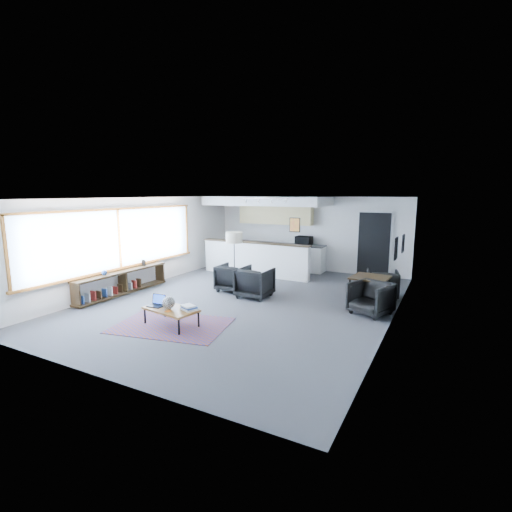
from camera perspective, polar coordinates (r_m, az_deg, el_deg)
The scene contains 21 objects.
room at distance 9.26m, azimuth -1.46°, elevation 0.82°, with size 7.02×9.02×2.62m.
window at distance 10.71m, azimuth -20.34°, elevation 2.26°, with size 0.10×5.95×1.66m.
console at distance 10.69m, azimuth -19.99°, elevation -3.89°, with size 0.35×3.00×0.80m.
kitchenette at distance 13.06m, azimuth 1.89°, elevation 3.77°, with size 4.20×1.96×2.60m.
doorway at distance 12.70m, azimuth 17.69°, elevation 1.76°, with size 1.10×0.12×2.15m.
track_light at distance 11.37m, azimuth 1.35°, elevation 8.69°, with size 1.60×0.07×0.15m.
wall_art_lower at distance 8.53m, azimuth 20.74°, elevation 1.11°, with size 0.03×0.38×0.48m.
wall_art_upper at distance 9.81m, azimuth 21.69°, elevation 1.81°, with size 0.03×0.34×0.44m.
kilim_rug at distance 8.04m, azimuth -12.84°, elevation -10.35°, with size 2.57×2.01×0.01m.
coffee_table at distance 7.93m, azimuth -12.94°, elevation -8.05°, with size 1.23×0.79×0.37m.
laptop at distance 8.16m, azimuth -14.93°, elevation -6.92°, with size 0.34×0.28×0.23m.
ceramic_pot at distance 7.87m, azimuth -13.31°, elevation -7.00°, with size 0.26×0.26×0.26m.
book_stack at distance 7.74m, azimuth -10.27°, elevation -7.82°, with size 0.39×0.35×0.10m.
coaster at distance 7.74m, azimuth -13.40°, elevation -8.27°, with size 0.11×0.11×0.01m.
armchair_left at distance 10.43m, azimuth -3.55°, elevation -3.15°, with size 0.80×0.75×0.82m, color black.
armchair_right at distance 9.78m, azimuth -0.19°, elevation -3.88°, with size 0.84×0.79×0.87m, color black.
floor_lamp at distance 10.50m, azimuth -3.38°, elevation 2.53°, with size 0.50×0.50×1.64m.
dining_table at distance 9.46m, azimuth 17.16°, elevation -3.44°, with size 0.93×0.93×0.71m.
dining_chair_near at distance 8.84m, azimuth 17.25°, elevation -6.37°, with size 0.68×0.64×0.70m, color black.
dining_chair_far at distance 10.31m, azimuth 18.84°, elevation -4.22°, with size 0.66×0.62×0.68m, color black.
microwave at distance 13.04m, azimuth 7.38°, elevation 2.53°, with size 0.55×0.31×0.37m, color black.
Camera 1 is at (4.47, -7.98, 2.74)m, focal length 26.00 mm.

